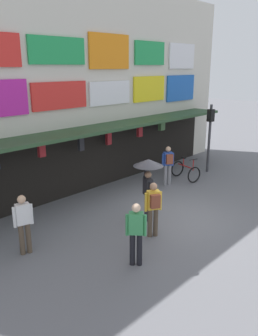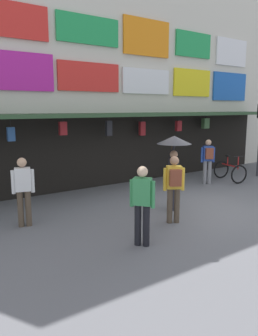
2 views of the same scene
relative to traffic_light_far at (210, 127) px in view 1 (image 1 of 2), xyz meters
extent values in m
plane|color=slate|center=(-5.50, -1.76, -2.14)|extent=(80.00, 80.00, 0.00)
cube|color=beige|center=(-5.50, 2.84, 1.86)|extent=(18.00, 1.20, 8.00)
cube|color=#2D4C2D|center=(-5.50, 1.54, 0.46)|extent=(15.30, 1.40, 0.12)
cube|color=green|center=(-6.73, 2.19, 3.25)|extent=(2.31, 0.08, 0.92)
cube|color=orange|center=(-4.27, 2.19, 3.29)|extent=(2.12, 0.08, 1.33)
cube|color=green|center=(-1.81, 2.19, 3.28)|extent=(1.96, 0.08, 1.00)
cube|color=white|center=(0.65, 2.19, 3.20)|extent=(2.03, 0.08, 1.18)
cube|color=red|center=(-6.73, 2.19, 1.73)|extent=(2.32, 0.08, 0.96)
cube|color=white|center=(-4.27, 2.19, 1.69)|extent=(2.20, 0.08, 0.93)
cube|color=yellow|center=(-1.81, 2.19, 1.74)|extent=(2.09, 0.08, 1.11)
cube|color=blue|center=(0.65, 2.19, 1.67)|extent=(2.24, 0.08, 1.26)
cylinder|color=black|center=(-8.05, 1.54, 0.34)|extent=(0.02, 0.02, 0.13)
cube|color=maroon|center=(-8.05, 1.54, 0.06)|extent=(0.23, 0.14, 0.42)
cylinder|color=black|center=(-6.33, 1.61, 0.33)|extent=(0.02, 0.02, 0.14)
cube|color=#232328|center=(-6.33, 1.61, 0.00)|extent=(0.21, 0.13, 0.51)
cylinder|color=black|center=(-4.70, 1.87, 0.29)|extent=(0.02, 0.02, 0.22)
cube|color=maroon|center=(-4.70, 1.87, -0.07)|extent=(0.22, 0.13, 0.51)
cylinder|color=black|center=(-3.01, 1.69, 0.29)|extent=(0.02, 0.02, 0.21)
cube|color=maroon|center=(-3.01, 1.69, -0.02)|extent=(0.24, 0.14, 0.41)
cylinder|color=black|center=(-1.30, 1.81, 0.33)|extent=(0.02, 0.02, 0.14)
cube|color=#477042|center=(-1.30, 1.81, 0.04)|extent=(0.31, 0.19, 0.44)
cube|color=black|center=(-5.50, 2.22, -0.89)|extent=(15.30, 0.04, 2.50)
cylinder|color=#38383D|center=(0.00, -0.01, -0.54)|extent=(0.12, 0.12, 3.20)
cube|color=black|center=(0.00, -0.01, 0.56)|extent=(0.31, 0.27, 0.56)
sphere|color=black|center=(0.01, 0.12, 0.69)|extent=(0.15, 0.15, 0.15)
sphere|color=#19DB3D|center=(0.01, 0.12, 0.43)|extent=(0.15, 0.15, 0.15)
torus|color=black|center=(-1.86, -0.46, -1.78)|extent=(0.71, 0.23, 0.72)
torus|color=black|center=(-1.59, 0.61, -1.78)|extent=(0.71, 0.23, 0.72)
cylinder|color=#B21E1E|center=(-1.73, 0.07, -1.53)|extent=(0.29, 0.97, 0.05)
cylinder|color=#B21E1E|center=(-1.69, 0.23, -1.36)|extent=(0.04, 0.04, 0.35)
cube|color=black|center=(-1.69, 0.23, -1.17)|extent=(0.15, 0.22, 0.06)
cylinder|color=#B21E1E|center=(-1.84, -0.38, -1.36)|extent=(0.04, 0.04, 0.50)
cylinder|color=black|center=(-1.84, -0.38, -1.11)|extent=(0.44, 0.14, 0.04)
cylinder|color=#2D2D38|center=(-6.15, -1.52, -1.70)|extent=(0.14, 0.14, 0.88)
cylinder|color=#2D2D38|center=(-6.07, -1.36, -1.70)|extent=(0.14, 0.14, 0.88)
cube|color=#232328|center=(-6.11, -1.44, -0.98)|extent=(0.36, 0.42, 0.56)
sphere|color=#A87A5B|center=(-6.11, -1.44, -0.57)|extent=(0.22, 0.22, 0.22)
cylinder|color=#232328|center=(-6.21, -1.63, -1.03)|extent=(0.09, 0.09, 0.56)
cylinder|color=#232328|center=(-6.01, -1.24, -0.58)|extent=(0.23, 0.09, 0.48)
cylinder|color=#4C3823|center=(-6.01, -1.24, -0.47)|extent=(0.02, 0.02, 0.55)
cone|color=black|center=(-6.11, -1.44, -0.17)|extent=(0.96, 0.96, 0.22)
cylinder|color=brown|center=(-6.94, -2.23, -1.70)|extent=(0.14, 0.14, 0.88)
cylinder|color=brown|center=(-6.78, -2.32, -1.70)|extent=(0.14, 0.14, 0.88)
cube|color=gold|center=(-6.86, -2.27, -0.98)|extent=(0.42, 0.37, 0.56)
sphere|color=#A87A5B|center=(-6.86, -2.27, -0.57)|extent=(0.22, 0.22, 0.22)
cylinder|color=gold|center=(-7.05, -2.16, -1.03)|extent=(0.09, 0.09, 0.56)
cylinder|color=gold|center=(-6.67, -2.39, -1.03)|extent=(0.09, 0.09, 0.56)
cube|color=brown|center=(-6.94, -2.41, -0.96)|extent=(0.32, 0.28, 0.40)
cylinder|color=brown|center=(-10.06, -0.38, -1.70)|extent=(0.14, 0.14, 0.88)
cylinder|color=brown|center=(-9.89, -0.43, -1.70)|extent=(0.14, 0.14, 0.88)
cube|color=white|center=(-9.97, -0.41, -0.98)|extent=(0.41, 0.31, 0.56)
sphere|color=tan|center=(-9.97, -0.41, -0.57)|extent=(0.22, 0.22, 0.22)
cylinder|color=white|center=(-10.18, -0.34, -1.03)|extent=(0.09, 0.09, 0.56)
cylinder|color=white|center=(-9.76, -0.47, -1.03)|extent=(0.09, 0.09, 0.56)
cylinder|color=black|center=(-8.40, -2.88, -1.70)|extent=(0.14, 0.14, 0.88)
cylinder|color=black|center=(-8.29, -3.02, -1.70)|extent=(0.14, 0.14, 0.88)
cube|color=#388E51|center=(-8.34, -2.95, -0.98)|extent=(0.40, 0.42, 0.56)
sphere|color=beige|center=(-8.34, -2.95, -0.57)|extent=(0.22, 0.22, 0.22)
cylinder|color=#388E51|center=(-8.48, -2.78, -1.03)|extent=(0.09, 0.09, 0.56)
cylinder|color=#388E51|center=(-8.20, -3.12, -1.03)|extent=(0.09, 0.09, 0.56)
cylinder|color=gray|center=(-2.95, 0.26, -1.70)|extent=(0.14, 0.14, 0.88)
cylinder|color=gray|center=(-2.79, 0.17, -1.70)|extent=(0.14, 0.14, 0.88)
cube|color=#28479E|center=(-2.87, 0.22, -0.98)|extent=(0.42, 0.37, 0.56)
sphere|color=tan|center=(-2.87, 0.22, -0.57)|extent=(0.22, 0.22, 0.22)
cylinder|color=#28479E|center=(-3.06, 0.33, -1.03)|extent=(0.09, 0.09, 0.56)
cylinder|color=#28479E|center=(-2.68, 0.10, -1.03)|extent=(0.09, 0.09, 0.56)
cube|color=brown|center=(-2.95, 0.08, -0.96)|extent=(0.32, 0.28, 0.40)
camera|label=1|loc=(-14.09, -8.13, 2.75)|focal=36.76mm
camera|label=2|loc=(-12.31, -8.15, 0.68)|focal=35.48mm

